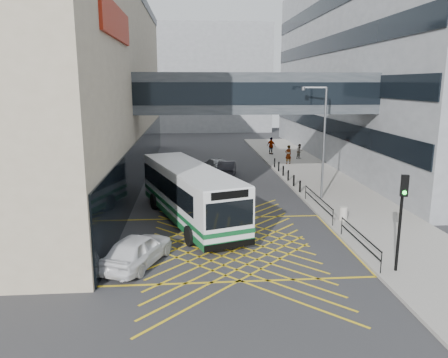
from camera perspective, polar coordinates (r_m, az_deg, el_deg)
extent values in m
plane|color=#333335|center=(23.15, 0.79, -8.44)|extent=(120.00, 120.00, 0.00)
cube|color=black|center=(38.26, -10.39, 2.82)|extent=(0.10, 41.50, 4.00)
cube|color=maroon|center=(26.04, -13.89, 19.26)|extent=(0.18, 9.00, 1.80)
cube|color=gray|center=(52.48, 25.93, 13.13)|extent=(24.00, 44.00, 20.00)
cube|color=black|center=(47.83, 12.58, 7.03)|extent=(0.10, 43.50, 1.60)
cube|color=black|center=(47.64, 12.82, 11.83)|extent=(0.10, 43.50, 1.60)
cube|color=black|center=(47.79, 13.05, 16.62)|extent=(0.10, 43.50, 1.60)
cube|color=black|center=(48.27, 13.30, 21.36)|extent=(0.10, 43.50, 1.60)
cube|color=gray|center=(81.54, -4.63, 12.91)|extent=(28.00, 16.00, 18.00)
cube|color=#3A3F44|center=(33.92, 4.06, 11.14)|extent=(20.00, 4.00, 3.00)
cube|color=black|center=(31.93, 4.61, 11.05)|extent=(19.50, 0.06, 1.60)
cube|color=black|center=(35.92, 3.58, 11.21)|extent=(19.50, 0.06, 1.60)
cube|color=#9A958C|center=(39.03, 11.98, 0.07)|extent=(6.00, 54.00, 0.16)
cube|color=gold|center=(23.15, 0.79, -8.43)|extent=(12.00, 9.00, 0.01)
cube|color=silver|center=(26.32, -4.48, -1.72)|extent=(6.34, 12.08, 2.91)
cube|color=#0F4F26|center=(26.66, -4.43, -4.37)|extent=(6.40, 12.13, 0.37)
cube|color=#0F4F26|center=(26.50, -4.46, -3.19)|extent=(6.42, 12.14, 0.24)
cube|color=black|center=(26.83, -4.94, -0.63)|extent=(5.92, 10.67, 1.13)
cube|color=black|center=(20.95, 0.74, -4.63)|extent=(2.37, 0.88, 1.29)
cube|color=black|center=(20.67, 0.78, -2.08)|extent=(1.86, 0.68, 0.38)
cube|color=silver|center=(26.00, -4.53, 1.41)|extent=(6.29, 11.97, 0.11)
cube|color=black|center=(21.44, 0.76, -8.64)|extent=(2.58, 0.96, 0.32)
cube|color=black|center=(32.13, -7.86, -1.57)|extent=(2.58, 0.96, 0.32)
cylinder|color=black|center=(22.77, -4.50, -7.40)|extent=(0.63, 1.12, 1.08)
cylinder|color=black|center=(23.72, 1.75, -6.54)|extent=(0.63, 1.12, 1.08)
cylinder|color=black|center=(29.48, -9.11, -2.89)|extent=(0.63, 1.12, 1.08)
cylinder|color=black|center=(30.22, -4.12, -2.38)|extent=(0.63, 1.12, 1.08)
imported|color=white|center=(20.70, -11.23, -9.01)|extent=(3.66, 5.20, 1.53)
imported|color=#232228|center=(39.49, 0.38, 1.40)|extent=(2.42, 4.66, 1.39)
imported|color=gray|center=(40.86, -1.00, 1.84)|extent=(3.03, 5.10, 1.48)
cylinder|color=black|center=(20.45, 21.91, -6.29)|extent=(0.16, 0.16, 3.68)
cube|color=black|center=(19.69, 22.52, -0.82)|extent=(0.34, 0.27, 0.92)
sphere|color=#19E533|center=(19.64, 22.51, -1.66)|extent=(0.21, 0.21, 0.17)
cylinder|color=slate|center=(31.39, 12.91, 4.44)|extent=(0.19, 0.19, 7.79)
cube|color=slate|center=(31.11, 11.79, 11.64)|extent=(1.52, 0.55, 0.10)
cylinder|color=slate|center=(31.13, 10.32, 11.55)|extent=(0.34, 0.34, 0.24)
cylinder|color=#ADA89E|center=(27.31, 15.32, -4.35)|extent=(0.47, 0.47, 0.82)
cube|color=black|center=(22.35, 17.31, -6.78)|extent=(0.05, 5.00, 0.05)
cube|color=black|center=(22.48, 17.25, -7.74)|extent=(0.05, 5.00, 0.05)
cube|color=black|center=(28.67, 12.20, -2.27)|extent=(0.05, 6.00, 0.05)
cube|color=black|center=(28.77, 12.16, -3.04)|extent=(0.05, 6.00, 0.05)
cylinder|color=black|center=(20.36, 19.84, -10.22)|extent=(0.04, 0.04, 1.00)
cylinder|color=black|center=(24.70, 15.12, -5.90)|extent=(0.04, 0.04, 1.00)
cylinder|color=black|center=(26.05, 14.02, -4.89)|extent=(0.04, 0.04, 1.00)
cylinder|color=black|center=(31.57, 10.62, -1.69)|extent=(0.04, 0.04, 1.00)
cylinder|color=black|center=(33.49, 9.90, -0.94)|extent=(0.14, 0.14, 0.90)
cylinder|color=black|center=(35.38, 9.11, -0.20)|extent=(0.14, 0.14, 0.90)
cylinder|color=black|center=(37.28, 8.39, 0.47)|extent=(0.14, 0.14, 0.90)
cylinder|color=black|center=(39.19, 7.75, 1.07)|extent=(0.14, 0.14, 0.90)
cylinder|color=black|center=(41.11, 7.16, 1.62)|extent=(0.14, 0.14, 0.90)
cylinder|color=black|center=(43.04, 6.63, 2.12)|extent=(0.14, 0.14, 0.90)
imported|color=gray|center=(44.94, 8.39, 3.17)|extent=(0.91, 0.78, 1.92)
imported|color=gray|center=(48.32, 9.86, 3.57)|extent=(0.91, 0.81, 1.61)
imported|color=gray|center=(50.87, 6.19, 4.32)|extent=(1.22, 1.21, 1.97)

